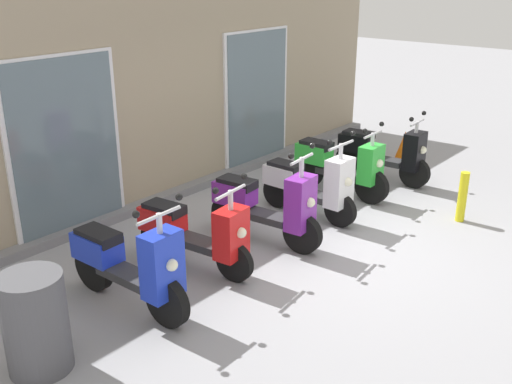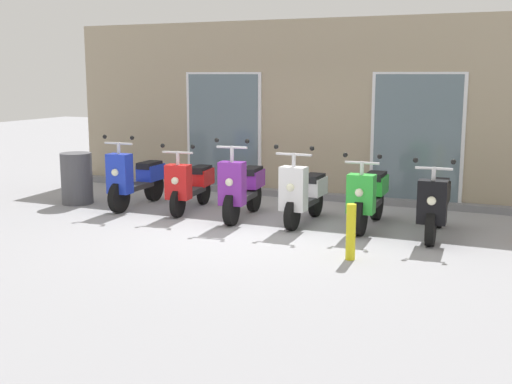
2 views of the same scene
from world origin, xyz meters
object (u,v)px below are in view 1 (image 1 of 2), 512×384
object	(u,v)px
scooter_blue	(129,265)
scooter_green	(340,165)
trash_bin	(36,323)
scooter_black	(383,153)
scooter_red	(195,231)
traffic_cone	(404,146)
scooter_purple	(267,206)
curb_bollard	(462,197)
scooter_white	(311,184)

from	to	relation	value
scooter_blue	scooter_green	distance (m)	4.05
trash_bin	scooter_green	bearing A→B (deg)	2.92
scooter_blue	scooter_black	world-z (taller)	scooter_blue
scooter_blue	trash_bin	world-z (taller)	scooter_blue
trash_bin	scooter_red	bearing A→B (deg)	7.24
traffic_cone	trash_bin	distance (m)	7.42
scooter_red	trash_bin	bearing A→B (deg)	-172.76
scooter_purple	scooter_blue	bearing A→B (deg)	177.41
scooter_green	curb_bollard	distance (m)	1.82
scooter_black	trash_bin	world-z (taller)	scooter_black
scooter_red	traffic_cone	distance (m)	5.27
scooter_white	scooter_green	size ratio (longest dim) A/B	0.93
scooter_purple	curb_bollard	distance (m)	2.73
scooter_blue	curb_bollard	bearing A→B (deg)	-21.64
scooter_red	scooter_blue	bearing A→B (deg)	-173.78
scooter_red	scooter_black	world-z (taller)	scooter_red
scooter_red	curb_bollard	world-z (taller)	scooter_red
scooter_red	scooter_purple	size ratio (longest dim) A/B	0.99
scooter_blue	scooter_purple	distance (m)	2.06
scooter_red	trash_bin	distance (m)	2.16
scooter_purple	scooter_white	xyz separation A→B (m)	(1.01, 0.05, -0.02)
scooter_red	scooter_purple	xyz separation A→B (m)	(1.05, -0.20, 0.03)
scooter_purple	scooter_black	bearing A→B (deg)	0.32
scooter_white	traffic_cone	bearing A→B (deg)	3.56
scooter_purple	scooter_white	distance (m)	1.01
scooter_white	scooter_black	xyz separation A→B (m)	(1.97, -0.04, -0.01)
scooter_blue	scooter_black	bearing A→B (deg)	-0.87
curb_bollard	trash_bin	xyz separation A→B (m)	(-5.40, 1.53, 0.10)
scooter_red	scooter_white	bearing A→B (deg)	-4.22
scooter_red	scooter_white	distance (m)	2.06
scooter_red	scooter_green	size ratio (longest dim) A/B	0.97
scooter_blue	scooter_white	distance (m)	3.07
scooter_red	scooter_green	world-z (taller)	scooter_red
scooter_green	scooter_black	size ratio (longest dim) A/B	1.00
scooter_blue	scooter_white	world-z (taller)	scooter_blue
scooter_white	scooter_black	size ratio (longest dim) A/B	0.93
scooter_blue	scooter_white	xyz separation A→B (m)	(3.07, -0.04, -0.01)
scooter_green	traffic_cone	xyz separation A→B (m)	(2.23, 0.06, -0.21)
scooter_white	trash_bin	world-z (taller)	scooter_white
scooter_purple	trash_bin	xyz separation A→B (m)	(-3.19, -0.07, -0.04)
scooter_purple	scooter_green	size ratio (longest dim) A/B	0.98
scooter_red	trash_bin	world-z (taller)	scooter_red
scooter_red	scooter_black	distance (m)	4.03
scooter_black	trash_bin	bearing A→B (deg)	-179.21
scooter_white	curb_bollard	bearing A→B (deg)	-54.03
scooter_white	scooter_black	bearing A→B (deg)	-1.04
scooter_red	trash_bin	xyz separation A→B (m)	(-2.14, -0.27, -0.01)
scooter_black	scooter_blue	bearing A→B (deg)	179.13
curb_bollard	scooter_white	bearing A→B (deg)	125.97
scooter_purple	scooter_black	size ratio (longest dim) A/B	0.99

